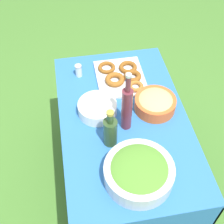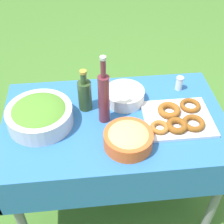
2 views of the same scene
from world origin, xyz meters
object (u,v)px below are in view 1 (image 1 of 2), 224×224
(olive_oil_bottle, at_px, (110,131))
(wine_bottle, at_px, (128,107))
(donut_platter, at_px, (121,76))
(pasta_bowl, at_px, (155,103))
(salad_bowl, at_px, (139,172))
(plate_stack, at_px, (97,108))

(olive_oil_bottle, relative_size, wine_bottle, 0.63)
(wine_bottle, bearing_deg, donut_platter, -6.83)
(olive_oil_bottle, xyz_separation_m, wine_bottle, (0.09, -0.11, 0.06))
(pasta_bowl, relative_size, olive_oil_bottle, 0.97)
(wine_bottle, bearing_deg, pasta_bowl, -62.14)
(salad_bowl, xyz_separation_m, plate_stack, (0.46, 0.13, -0.02))
(plate_stack, xyz_separation_m, olive_oil_bottle, (-0.22, -0.04, 0.06))
(olive_oil_bottle, bearing_deg, salad_bowl, -157.54)
(salad_bowl, xyz_separation_m, pasta_bowl, (0.43, -0.20, -0.01))
(donut_platter, bearing_deg, plate_stack, 143.43)
(salad_bowl, bearing_deg, olive_oil_bottle, 22.46)
(plate_stack, bearing_deg, wine_bottle, -130.77)
(donut_platter, height_order, wine_bottle, wine_bottle)
(pasta_bowl, height_order, wine_bottle, wine_bottle)
(pasta_bowl, bearing_deg, salad_bowl, 155.26)
(pasta_bowl, distance_m, donut_platter, 0.32)
(salad_bowl, distance_m, wine_bottle, 0.34)
(salad_bowl, xyz_separation_m, olive_oil_bottle, (0.24, 0.10, 0.04))
(salad_bowl, relative_size, plate_stack, 1.52)
(salad_bowl, bearing_deg, pasta_bowl, -24.74)
(salad_bowl, distance_m, olive_oil_bottle, 0.26)
(pasta_bowl, xyz_separation_m, olive_oil_bottle, (-0.19, 0.29, 0.05))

